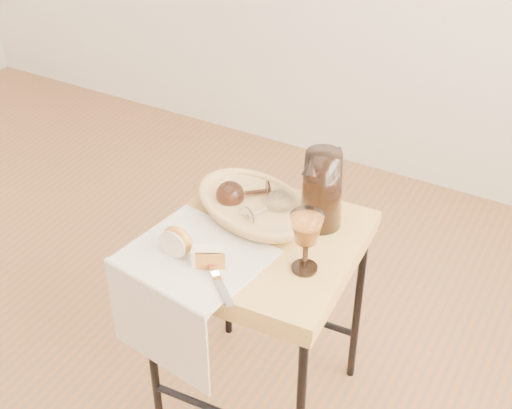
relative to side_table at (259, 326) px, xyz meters
The scene contains 11 objects.
floor 0.82m from the side_table, 150.25° to the right, with size 3.60×3.60×0.00m, color brown.
side_table is the anchor object (origin of this frame).
tea_towel 0.37m from the side_table, 126.02° to the right, with size 0.33×0.30×0.01m, color white.
bread_basket 0.36m from the side_table, 127.69° to the left, with size 0.33×0.22×0.05m, color #A06B3A, non-canonical shape.
goblet_lying_a 0.39m from the side_table, 133.61° to the left, with size 0.13×0.08×0.08m, color #47261C, non-canonical shape.
goblet_lying_b 0.37m from the side_table, 104.55° to the left, with size 0.12×0.07×0.07m, color white, non-canonical shape.
pitcher 0.46m from the side_table, 50.94° to the left, with size 0.15×0.23×0.26m, color black, non-canonical shape.
wine_goblet 0.43m from the side_table, 19.57° to the right, with size 0.08×0.08×0.17m, color white, non-canonical shape.
apple_half 0.42m from the side_table, 134.13° to the right, with size 0.08×0.04×0.08m, color #B22A1C.
apple_wedge 0.39m from the side_table, 110.74° to the right, with size 0.07×0.04×0.05m, color beige.
table_knife 0.38m from the side_table, 96.53° to the right, with size 0.22×0.02×0.02m, color silver, non-canonical shape.
Camera 1 is at (1.35, -0.93, 1.80)m, focal length 50.74 mm.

